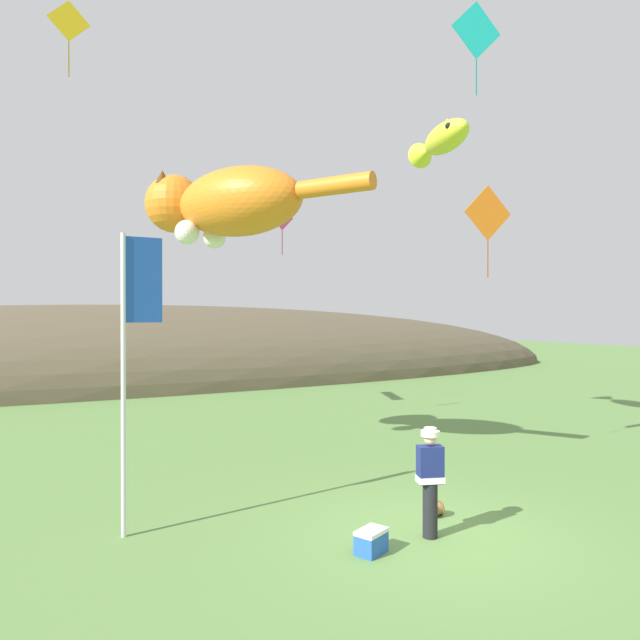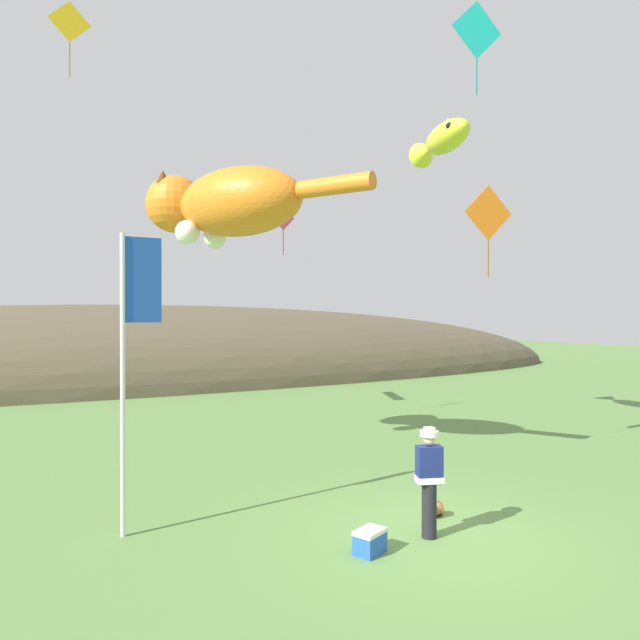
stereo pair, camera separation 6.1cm
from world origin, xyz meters
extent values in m
plane|color=#5B8442|center=(0.00, 0.00, 0.00)|extent=(120.00, 120.00, 0.00)
ellipsoid|color=brown|center=(0.00, 26.03, 0.00)|extent=(62.17, 15.41, 8.48)
cylinder|color=black|center=(-0.10, 0.03, 0.44)|extent=(0.24, 0.24, 0.88)
cube|color=navy|center=(-0.10, 0.03, 1.18)|extent=(0.46, 0.36, 0.60)
cube|color=white|center=(-0.10, 0.03, 0.94)|extent=(0.48, 0.38, 0.10)
sphere|color=beige|center=(-0.10, 0.03, 1.59)|extent=(0.20, 0.20, 0.20)
cylinder|color=beige|center=(-0.10, 0.03, 1.68)|extent=(0.30, 0.30, 0.09)
cylinder|color=beige|center=(-0.10, 0.03, 1.74)|extent=(0.20, 0.20, 0.07)
cylinder|color=olive|center=(0.61, 0.74, 0.14)|extent=(0.16, 0.20, 0.20)
cylinder|color=brown|center=(0.53, 0.74, 0.14)|extent=(0.02, 0.27, 0.27)
cylinder|color=brown|center=(0.69, 0.74, 0.14)|extent=(0.02, 0.27, 0.27)
cube|color=blue|center=(-1.28, -0.05, 0.15)|extent=(0.57, 0.49, 0.30)
cube|color=white|center=(-1.28, -0.05, 0.33)|extent=(0.58, 0.50, 0.06)
cylinder|color=silver|center=(-4.46, 2.38, 2.46)|extent=(0.08, 0.08, 4.92)
cube|color=#1E4CB2|center=(-4.14, 2.38, 4.17)|extent=(0.60, 0.03, 1.40)
ellipsoid|color=orange|center=(-1.29, 5.67, 6.30)|extent=(3.32, 3.87, 1.64)
ellipsoid|color=white|center=(-1.38, 5.81, 6.01)|extent=(2.01, 2.42, 0.90)
sphere|color=orange|center=(-2.40, 7.49, 6.47)|extent=(1.47, 1.47, 1.47)
cone|color=#522A0A|center=(-2.74, 7.28, 7.00)|extent=(0.72, 0.72, 0.49)
cone|color=#522A0A|center=(-2.05, 7.70, 7.00)|extent=(0.72, 0.72, 0.49)
sphere|color=white|center=(-2.34, 6.44, 5.61)|extent=(0.59, 0.59, 0.59)
sphere|color=white|center=(-1.50, 6.96, 5.61)|extent=(0.59, 0.59, 0.59)
cylinder|color=orange|center=(0.07, 3.44, 6.38)|extent=(1.27, 1.74, 0.39)
ellipsoid|color=yellow|center=(4.95, 5.57, 8.73)|extent=(1.43, 2.44, 0.81)
cone|color=yellow|center=(5.34, 7.04, 8.73)|extent=(0.98, 0.93, 0.81)
cone|color=yellow|center=(4.93, 5.50, 9.07)|extent=(0.46, 0.46, 0.38)
sphere|color=black|center=(4.48, 4.92, 8.79)|extent=(0.19, 0.19, 0.19)
cylinder|color=#2633A5|center=(0.24, 12.60, 6.68)|extent=(1.25, 2.40, 0.36)
torus|color=white|center=(-0.22, 11.46, 6.68)|extent=(0.43, 0.22, 0.44)
cube|color=#E53F8C|center=(2.62, 11.90, 7.22)|extent=(0.96, 0.18, 0.97)
cylinder|color=black|center=(2.62, 11.91, 7.22)|extent=(0.65, 0.12, 0.02)
cube|color=#A02C62|center=(2.62, 11.90, 6.28)|extent=(0.03, 0.01, 0.90)
cube|color=orange|center=(4.20, 3.15, 6.10)|extent=(1.34, 0.20, 1.35)
cylinder|color=black|center=(4.20, 3.16, 6.10)|extent=(0.90, 0.14, 0.02)
cube|color=#A95011|center=(4.20, 3.15, 4.97)|extent=(0.03, 0.01, 0.90)
cube|color=#19BFBF|center=(4.16, 3.51, 10.71)|extent=(1.44, 0.21, 1.45)
cylinder|color=black|center=(4.16, 3.53, 10.71)|extent=(0.97, 0.15, 0.02)
cube|color=#118585|center=(4.16, 3.51, 9.54)|extent=(0.03, 0.01, 0.90)
cube|color=yellow|center=(-4.80, 8.62, 11.10)|extent=(1.04, 0.07, 1.04)
cylinder|color=black|center=(-4.80, 8.64, 11.10)|extent=(0.70, 0.05, 0.02)
cube|color=#A98511|center=(-4.80, 8.62, 10.13)|extent=(0.03, 0.01, 0.90)
camera|label=1|loc=(-5.97, -7.23, 3.56)|focal=32.00mm
camera|label=2|loc=(-5.91, -7.26, 3.56)|focal=32.00mm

